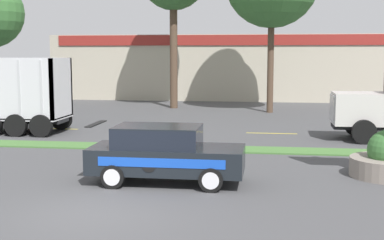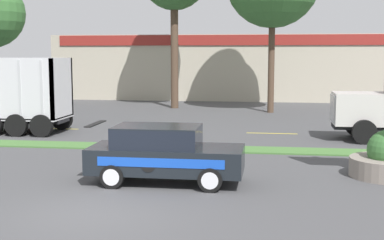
# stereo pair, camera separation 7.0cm
# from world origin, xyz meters

# --- Properties ---
(ground_plane) EXTENTS (600.00, 600.00, 0.00)m
(ground_plane) POSITION_xyz_m (0.00, 0.00, 0.00)
(ground_plane) COLOR #474749
(grass_verge) EXTENTS (120.00, 1.37, 0.06)m
(grass_verge) POSITION_xyz_m (0.00, 8.78, 0.03)
(grass_verge) COLOR #477538
(grass_verge) RESTS_ON ground_plane
(centre_line_3) EXTENTS (2.40, 0.14, 0.01)m
(centre_line_3) POSITION_xyz_m (-6.64, 13.47, 0.00)
(centre_line_3) COLOR yellow
(centre_line_3) RESTS_ON ground_plane
(centre_line_4) EXTENTS (2.40, 0.14, 0.01)m
(centre_line_4) POSITION_xyz_m (-1.24, 13.47, 0.00)
(centre_line_4) COLOR yellow
(centre_line_4) RESTS_ON ground_plane
(centre_line_5) EXTENTS (2.40, 0.14, 0.01)m
(centre_line_5) POSITION_xyz_m (4.16, 13.47, 0.00)
(centre_line_5) COLOR yellow
(centre_line_5) RESTS_ON ground_plane
(rally_car) EXTENTS (4.47, 2.00, 1.72)m
(rally_car) POSITION_xyz_m (1.03, 3.17, 0.88)
(rally_car) COLOR black
(rally_car) RESTS_ON ground_plane
(store_building_backdrop) EXTENTS (32.22, 12.10, 5.25)m
(store_building_backdrop) POSITION_xyz_m (2.32, 35.90, 2.63)
(store_building_backdrop) COLOR #BCB29E
(store_building_backdrop) RESTS_ON ground_plane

